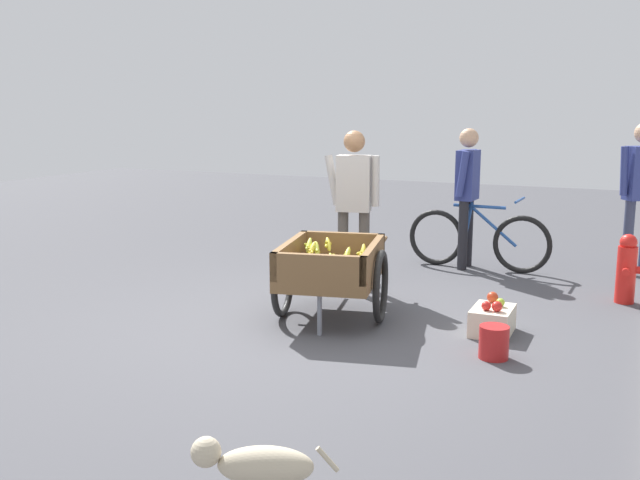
{
  "coord_description": "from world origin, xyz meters",
  "views": [
    {
      "loc": [
        5.32,
        2.47,
        1.87
      ],
      "look_at": [
        -0.15,
        0.01,
        0.75
      ],
      "focal_mm": 40.65,
      "sensor_mm": 36.0,
      "label": 1
    }
  ],
  "objects_px": {
    "fruit_cart": "(331,271)",
    "apple_crate": "(492,319)",
    "vendor_person": "(354,195)",
    "cyclist_person": "(467,185)",
    "fire_hydrant": "(627,269)",
    "plastic_bucket": "(494,342)",
    "bicycle": "(478,239)",
    "dog": "(257,466)"
  },
  "relations": [
    {
      "from": "cyclist_person",
      "to": "bicycle",
      "type": "bearing_deg",
      "value": 87.56
    },
    {
      "from": "bicycle",
      "to": "plastic_bucket",
      "type": "bearing_deg",
      "value": 14.41
    },
    {
      "from": "fruit_cart",
      "to": "vendor_person",
      "type": "distance_m",
      "value": 1.26
    },
    {
      "from": "apple_crate",
      "to": "plastic_bucket",
      "type": "bearing_deg",
      "value": 12.09
    },
    {
      "from": "bicycle",
      "to": "dog",
      "type": "relative_size",
      "value": 2.6
    },
    {
      "from": "fruit_cart",
      "to": "cyclist_person",
      "type": "xyz_separation_m",
      "value": [
        -2.52,
        0.61,
        0.53
      ]
    },
    {
      "from": "cyclist_person",
      "to": "fire_hydrant",
      "type": "bearing_deg",
      "value": 63.27
    },
    {
      "from": "bicycle",
      "to": "apple_crate",
      "type": "xyz_separation_m",
      "value": [
        2.36,
        0.63,
        -0.23
      ]
    },
    {
      "from": "fire_hydrant",
      "to": "dog",
      "type": "bearing_deg",
      "value": -16.68
    },
    {
      "from": "fruit_cart",
      "to": "apple_crate",
      "type": "distance_m",
      "value": 1.43
    },
    {
      "from": "fire_hydrant",
      "to": "cyclist_person",
      "type": "bearing_deg",
      "value": -116.73
    },
    {
      "from": "fruit_cart",
      "to": "apple_crate",
      "type": "xyz_separation_m",
      "value": [
        -0.16,
        1.39,
        -0.32
      ]
    },
    {
      "from": "fire_hydrant",
      "to": "apple_crate",
      "type": "height_order",
      "value": "fire_hydrant"
    },
    {
      "from": "apple_crate",
      "to": "cyclist_person",
      "type": "bearing_deg",
      "value": -161.66
    },
    {
      "from": "fruit_cart",
      "to": "dog",
      "type": "xyz_separation_m",
      "value": [
        3.06,
        0.96,
        -0.17
      ]
    },
    {
      "from": "fruit_cart",
      "to": "bicycle",
      "type": "height_order",
      "value": "bicycle"
    },
    {
      "from": "cyclist_person",
      "to": "fire_hydrant",
      "type": "height_order",
      "value": "cyclist_person"
    },
    {
      "from": "bicycle",
      "to": "cyclist_person",
      "type": "distance_m",
      "value": 0.63
    },
    {
      "from": "fruit_cart",
      "to": "plastic_bucket",
      "type": "relative_size",
      "value": 7.08
    },
    {
      "from": "cyclist_person",
      "to": "plastic_bucket",
      "type": "bearing_deg",
      "value": 17.1
    },
    {
      "from": "bicycle",
      "to": "fire_hydrant",
      "type": "bearing_deg",
      "value": 61.31
    },
    {
      "from": "bicycle",
      "to": "plastic_bucket",
      "type": "relative_size",
      "value": 6.64
    },
    {
      "from": "bicycle",
      "to": "vendor_person",
      "type": "bearing_deg",
      "value": -35.3
    },
    {
      "from": "cyclist_person",
      "to": "apple_crate",
      "type": "bearing_deg",
      "value": 18.34
    },
    {
      "from": "apple_crate",
      "to": "dog",
      "type": "bearing_deg",
      "value": -7.67
    },
    {
      "from": "vendor_person",
      "to": "dog",
      "type": "height_order",
      "value": "vendor_person"
    },
    {
      "from": "vendor_person",
      "to": "fire_hydrant",
      "type": "relative_size",
      "value": 2.42
    },
    {
      "from": "cyclist_person",
      "to": "apple_crate",
      "type": "xyz_separation_m",
      "value": [
        2.36,
        0.78,
        -0.84
      ]
    },
    {
      "from": "vendor_person",
      "to": "apple_crate",
      "type": "xyz_separation_m",
      "value": [
        0.96,
        1.62,
        -0.85
      ]
    },
    {
      "from": "bicycle",
      "to": "cyclist_person",
      "type": "height_order",
      "value": "cyclist_person"
    },
    {
      "from": "dog",
      "to": "apple_crate",
      "type": "bearing_deg",
      "value": 172.33
    },
    {
      "from": "cyclist_person",
      "to": "plastic_bucket",
      "type": "xyz_separation_m",
      "value": [
        2.96,
        0.91,
        -0.84
      ]
    },
    {
      "from": "fruit_cart",
      "to": "apple_crate",
      "type": "bearing_deg",
      "value": 96.47
    },
    {
      "from": "plastic_bucket",
      "to": "apple_crate",
      "type": "height_order",
      "value": "apple_crate"
    },
    {
      "from": "dog",
      "to": "plastic_bucket",
      "type": "relative_size",
      "value": 2.55
    },
    {
      "from": "vendor_person",
      "to": "bicycle",
      "type": "height_order",
      "value": "vendor_person"
    },
    {
      "from": "bicycle",
      "to": "plastic_bucket",
      "type": "distance_m",
      "value": 3.06
    },
    {
      "from": "fruit_cart",
      "to": "plastic_bucket",
      "type": "xyz_separation_m",
      "value": [
        0.44,
        1.52,
        -0.31
      ]
    },
    {
      "from": "dog",
      "to": "apple_crate",
      "type": "relative_size",
      "value": 1.45
    },
    {
      "from": "vendor_person",
      "to": "cyclist_person",
      "type": "bearing_deg",
      "value": 149.17
    },
    {
      "from": "fruit_cart",
      "to": "dog",
      "type": "bearing_deg",
      "value": 17.36
    },
    {
      "from": "cyclist_person",
      "to": "plastic_bucket",
      "type": "height_order",
      "value": "cyclist_person"
    }
  ]
}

